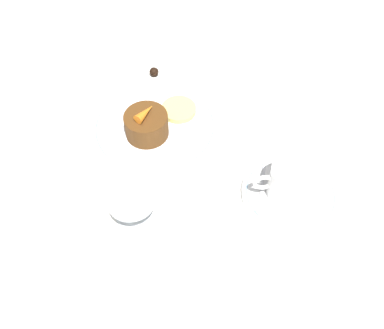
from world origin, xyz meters
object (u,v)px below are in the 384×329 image
Objects in this scene: dinner_plate at (155,127)px; coffee_cup at (293,181)px; fork at (59,145)px; dessert_cake at (146,125)px; wine_glass at (129,190)px.

dinner_plate is 0.27m from coffee_cup.
dessert_cake is (-0.16, -0.01, 0.03)m from fork.
coffee_cup reaches higher than fork.
fork is (0.14, -0.16, -0.07)m from wine_glass.
coffee_cup is 1.34× the size of dessert_cake.
dessert_cake reaches higher than dinner_plate.
dessert_cake is (0.23, -0.14, -0.01)m from coffee_cup.
coffee_cup is 0.55× the size of fork.
dinner_plate is 0.20m from wine_glass.
fork is at bearing 3.20° from dessert_cake.
dessert_cake is (0.01, 0.02, 0.03)m from dinner_plate.
coffee_cup is (-0.22, 0.16, 0.04)m from dinner_plate.
dessert_cake is at bearing -97.91° from wine_glass.
fork is at bearing 9.06° from dinner_plate.
dinner_plate is 2.25× the size of coffee_cup.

